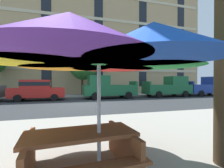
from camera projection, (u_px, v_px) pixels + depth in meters
ground_plane at (82, 105)px, 11.53m from camera, size 120.00×120.00×0.00m
sidewalk_far at (75, 96)px, 18.05m from camera, size 56.00×3.60×0.12m
apartment_building at (71, 41)px, 25.81m from camera, size 37.18×12.08×16.00m
sedan_red at (37, 89)px, 14.12m from camera, size 4.40×1.98×1.78m
pickup_green at (107, 88)px, 15.87m from camera, size 5.10×2.12×2.20m
pickup_green_midblock at (169, 87)px, 17.82m from camera, size 5.10×2.12×2.20m
pickup_blue at (207, 87)px, 19.30m from camera, size 5.10×2.12×2.20m
street_tree_middle at (84, 63)px, 18.66m from camera, size 3.36×3.47×5.82m
patio_umbrella at (99, 50)px, 2.69m from camera, size 3.74×3.47×2.41m
picnic_table at (80, 149)px, 2.74m from camera, size 1.89×1.63×0.77m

